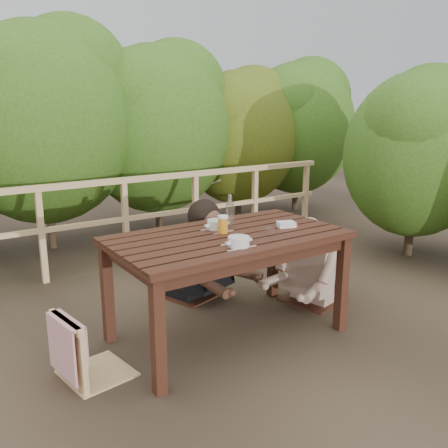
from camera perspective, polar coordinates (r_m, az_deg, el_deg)
ground at (r=3.98m, az=0.41°, el=-12.82°), size 60.00×60.00×0.00m
table at (r=3.81m, az=0.42°, el=-7.35°), size 1.76×0.99×0.82m
chair_left at (r=3.37m, az=-15.13°, el=-10.24°), size 0.50×0.50×0.88m
chair_far at (r=4.57m, az=-3.96°, el=-2.62°), size 0.61×0.61×0.98m
chair_right at (r=4.51m, az=10.61°, el=-2.97°), size 0.59×0.59×0.99m
woman at (r=4.52m, az=-4.14°, el=0.31°), size 0.78×0.86×1.45m
diner_right at (r=4.49m, az=10.98°, el=-0.74°), size 0.77×0.67×1.34m
railing at (r=5.47m, az=-11.49°, el=0.13°), size 5.60×0.10×1.01m
hedge_row at (r=6.58m, az=-12.97°, el=14.64°), size 6.60×1.60×3.80m
soup_near at (r=3.36m, az=1.74°, el=-2.20°), size 0.26×0.26×0.09m
soup_far at (r=3.82m, az=-0.82°, el=-0.16°), size 0.26×0.26×0.09m
beer_glass at (r=3.69m, az=-0.12°, el=-0.16°), size 0.08×0.08×0.15m
bottle at (r=3.85m, az=0.69°, el=1.43°), size 0.07×0.07×0.28m
tumbler at (r=3.68m, az=5.46°, el=-0.92°), size 0.06×0.06×0.07m
butter_tub at (r=3.91m, az=7.30°, el=-0.16°), size 0.17×0.14×0.06m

